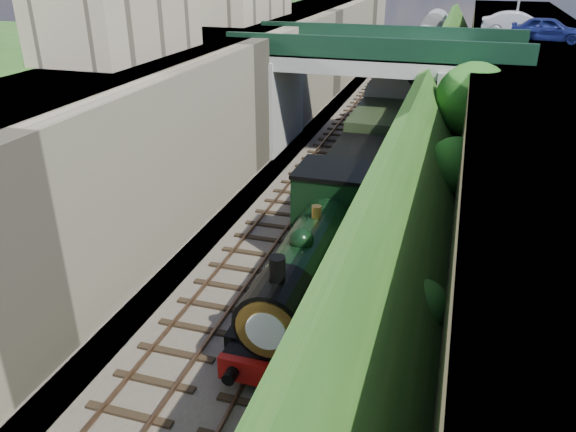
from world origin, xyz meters
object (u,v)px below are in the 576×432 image
Objects in this scene: tree at (475,103)px; tender at (356,186)px; locomotive at (314,257)px; road_bridge at (384,89)px; car_blue at (549,29)px; car_silver at (518,24)px.

tree is 7.39m from tender.
tree is 0.65× the size of locomotive.
tender is (0.26, -9.30, -2.46)m from road_bridge.
car_silver is (-1.59, 2.60, 0.01)m from car_blue.
tender is at bearing -88.42° from road_bridge.
tender is (-0.00, 7.36, -0.27)m from locomotive.
car_silver is (2.29, 12.98, 2.35)m from tree.
tree is 13.39m from car_silver.
tender is (-4.71, -4.82, -3.03)m from tree.
road_bridge is at bearing 90.88° from locomotive.
tree reaches higher than tender.
road_bridge reaches higher than tender.
road_bridge is 3.52× the size of car_silver.
locomotive is (-7.00, -25.17, -5.11)m from car_silver.
car_blue reaches higher than tender.
road_bridge is 3.70× the size of car_blue.
car_blue reaches higher than road_bridge.
car_blue is 18.27m from tender.
locomotive is at bearing 168.46° from car_blue.
car_silver reaches higher than locomotive.
road_bridge is at bearing 139.77° from car_silver.
locomotive is 7.37m from tender.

